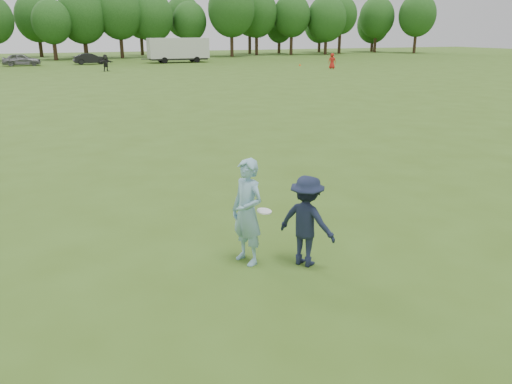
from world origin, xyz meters
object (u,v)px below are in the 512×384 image
(player_far_d, at_px, (106,63))
(car_f, at_px, (91,59))
(defender, at_px, (307,221))
(thrower, at_px, (247,212))
(player_far_c, at_px, (332,61))
(cargo_trailer, at_px, (178,49))
(car_e, at_px, (21,60))
(field_cone, at_px, (300,65))

(player_far_d, height_order, car_f, player_far_d)
(defender, height_order, player_far_d, player_far_d)
(thrower, relative_size, player_far_c, 1.16)
(thrower, height_order, player_far_c, thrower)
(car_f, distance_m, cargo_trailer, 11.40)
(player_far_c, xyz_separation_m, car_f, (-24.52, 18.82, -0.17))
(player_far_c, distance_m, car_e, 37.73)
(field_cone, xyz_separation_m, cargo_trailer, (-12.15, 12.17, 1.63))
(player_far_c, relative_size, car_f, 0.41)
(defender, bearing_deg, car_e, -28.30)
(thrower, bearing_deg, car_f, 158.08)
(player_far_c, bearing_deg, car_e, -0.66)
(thrower, relative_size, car_e, 0.46)
(car_e, bearing_deg, cargo_trailer, -90.68)
(defender, xyz_separation_m, player_far_c, (26.14, 42.90, 0.01))
(defender, bearing_deg, thrower, 28.52)
(player_far_d, height_order, field_cone, player_far_d)
(thrower, bearing_deg, player_far_d, 156.93)
(player_far_d, distance_m, cargo_trailer, 16.08)
(cargo_trailer, bearing_deg, thrower, -102.97)
(player_far_d, relative_size, field_cone, 5.86)
(defender, height_order, cargo_trailer, cargo_trailer)
(car_e, bearing_deg, player_far_c, -118.03)
(player_far_c, distance_m, cargo_trailer, 22.34)
(thrower, xyz_separation_m, player_far_d, (3.03, 48.59, -0.12))
(car_e, relative_size, field_cone, 14.63)
(defender, relative_size, player_far_d, 0.97)
(cargo_trailer, bearing_deg, car_f, 175.86)
(cargo_trailer, bearing_deg, player_far_d, -132.65)
(car_e, bearing_deg, field_cone, -110.44)
(car_e, height_order, car_f, car_e)
(player_far_d, bearing_deg, car_e, 96.79)
(thrower, distance_m, car_e, 61.60)
(defender, relative_size, car_f, 0.41)
(player_far_c, height_order, car_f, player_far_c)
(player_far_d, relative_size, cargo_trailer, 0.20)
(player_far_c, xyz_separation_m, car_e, (-32.63, 18.95, -0.12))
(thrower, relative_size, defender, 1.17)
(defender, bearing_deg, player_far_c, -65.65)
(player_far_d, xyz_separation_m, car_f, (-0.44, 12.63, -0.19))
(car_e, relative_size, cargo_trailer, 0.49)
(car_f, distance_m, field_cone, 26.83)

